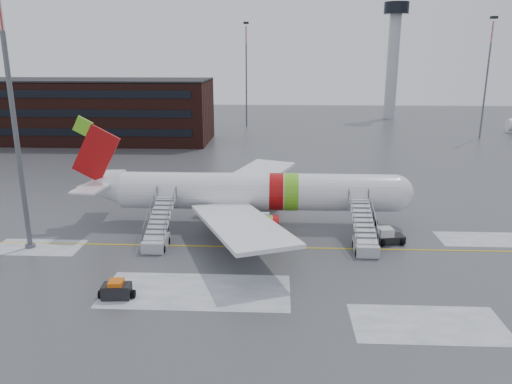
# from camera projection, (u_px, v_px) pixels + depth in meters

# --- Properties ---
(ground) EXTENTS (260.00, 260.00, 0.00)m
(ground) POSITION_uv_depth(u_px,v_px,m) (277.00, 244.00, 46.73)
(ground) COLOR #494C4F
(ground) RESTS_ON ground
(airliner) EXTENTS (35.03, 32.97, 11.18)m
(airliner) POSITION_uv_depth(u_px,v_px,m) (248.00, 192.00, 51.31)
(airliner) COLOR white
(airliner) RESTS_ON ground
(airstair_fwd) EXTENTS (2.05, 7.70, 3.48)m
(airstair_fwd) POSITION_uv_depth(u_px,v_px,m) (364.00, 238.00, 45.16)
(airstair_fwd) COLOR #ABAEB3
(airstair_fwd) RESTS_ON ground
(airstair_aft) EXTENTS (2.05, 7.70, 3.48)m
(airstair_aft) POSITION_uv_depth(u_px,v_px,m) (158.00, 235.00, 46.02)
(airstair_aft) COLOR #ADB0B4
(airstair_aft) RESTS_ON ground
(pushback_tug) EXTENTS (2.85, 2.34, 1.51)m
(pushback_tug) POSITION_uv_depth(u_px,v_px,m) (388.00, 236.00, 46.69)
(pushback_tug) COLOR black
(pushback_tug) RESTS_ON ground
(baggage_tractor) EXTENTS (2.68, 1.36, 1.37)m
(baggage_tractor) POSITION_uv_depth(u_px,v_px,m) (117.00, 291.00, 36.20)
(baggage_tractor) COLOR black
(baggage_tractor) RESTS_ON ground
(light_mast_near) EXTENTS (1.20, 1.20, 23.99)m
(light_mast_near) POSITION_uv_depth(u_px,v_px,m) (13.00, 111.00, 42.49)
(light_mast_near) COLOR #595B60
(light_mast_near) RESTS_ON ground
(terminal_building) EXTENTS (62.00, 16.11, 12.30)m
(terminal_building) POSITION_uv_depth(u_px,v_px,m) (55.00, 110.00, 100.01)
(terminal_building) COLOR #3F1E16
(terminal_building) RESTS_ON ground
(control_tower) EXTENTS (6.40, 6.40, 30.00)m
(control_tower) POSITION_uv_depth(u_px,v_px,m) (394.00, 47.00, 131.74)
(control_tower) COLOR #B2B5BA
(control_tower) RESTS_ON ground
(light_mast_far_ne) EXTENTS (1.20, 1.20, 24.25)m
(light_mast_far_ne) POSITION_uv_depth(u_px,v_px,m) (488.00, 70.00, 100.76)
(light_mast_far_ne) COLOR #595B60
(light_mast_far_ne) RESTS_ON ground
(light_mast_far_n) EXTENTS (1.20, 1.20, 24.25)m
(light_mast_far_n) POSITION_uv_depth(u_px,v_px,m) (246.00, 68.00, 118.43)
(light_mast_far_n) COLOR #595B60
(light_mast_far_n) RESTS_ON ground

